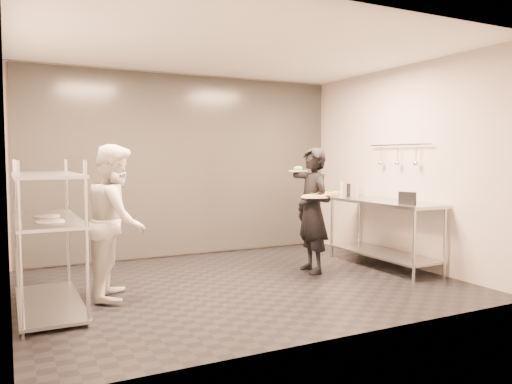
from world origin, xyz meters
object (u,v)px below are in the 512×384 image
pizza_plate_far (329,193)px  prep_counter (383,222)px  waiter (313,210)px  bottle_green (342,189)px  chef (116,221)px  pass_rack (48,233)px  bottle_dark (349,190)px  bottle_clear (357,191)px  pizza_plate_near (315,196)px  salad_plate (298,169)px  pos_monitor (407,198)px

pizza_plate_far → prep_counter: bearing=3.1°
waiter → bottle_green: waiter is taller
chef → pizza_plate_far: size_ratio=4.71×
pass_rack → chef: (0.70, 0.13, 0.06)m
waiter → bottle_dark: (1.08, 0.65, 0.20)m
bottle_clear → waiter: bearing=-152.4°
chef → bottle_green: chef is taller
pizza_plate_near → bottle_dark: 1.49m
pass_rack → pizza_plate_near: (3.13, -0.08, 0.26)m
pizza_plate_near → salad_plate: (0.08, 0.55, 0.33)m
pos_monitor → bottle_dark: bottle_dark is taller
waiter → pos_monitor: (0.96, -0.73, 0.18)m
chef → prep_counter: bearing=-74.3°
bottle_clear → bottle_dark: 0.16m
pizza_plate_far → salad_plate: bearing=107.0°
pizza_plate_near → salad_plate: salad_plate is taller
pass_rack → bottle_dark: size_ratio=7.97×
pos_monitor → waiter: bearing=126.0°
chef → salad_plate: size_ratio=6.47×
pass_rack → pizza_plate_far: bearing=-0.8°
pass_rack → salad_plate: size_ratio=6.22×
prep_counter → bottle_clear: bottle_clear is taller
pizza_plate_near → pos_monitor: pos_monitor is taller
pos_monitor → pizza_plate_near: bearing=138.5°
pizza_plate_far → bottle_clear: size_ratio=2.04×
salad_plate → pos_monitor: 1.48m
pizza_plate_far → salad_plate: salad_plate is taller
waiter → pizza_plate_far: (0.12, -0.20, 0.24)m
chef → pos_monitor: bearing=-83.7°
salad_plate → bottle_green: 1.09m
prep_counter → waiter: 1.11m
pass_rack → salad_plate: 3.30m
pizza_plate_near → salad_plate: size_ratio=1.37×
prep_counter → waiter: waiter is taller
pos_monitor → bottle_clear: 1.41m
pizza_plate_far → bottle_dark: (0.96, 0.85, -0.04)m
bottle_clear → pass_rack: bearing=-169.9°
bottle_green → bottle_clear: (0.30, 0.00, -0.03)m
pass_rack → bottle_green: pass_rack is taller
pizza_plate_far → chef: bearing=176.2°
chef → pizza_plate_near: bearing=-77.3°
chef → pizza_plate_far: bearing=-76.1°
pizza_plate_far → pizza_plate_near: bearing=-172.1°
pass_rack → bottle_clear: pass_rack is taller
pizza_plate_far → bottle_green: (0.82, 0.85, -0.03)m
waiter → pizza_plate_near: waiter is taller
waiter → bottle_dark: bearing=126.2°
waiter → pos_monitor: size_ratio=7.19×
salad_plate → pizza_plate_near: bearing=-98.8°
pos_monitor → bottle_green: bottle_green is taller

